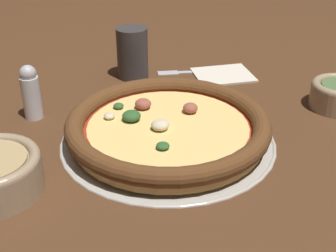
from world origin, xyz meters
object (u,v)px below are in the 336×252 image
pizza (168,127)px  napkin (223,74)px  pizza_tray (168,139)px  fork (190,72)px  drinking_cup (132,53)px  pepper_shaker (31,92)px

pizza → napkin: 0.30m
pizza_tray → fork: bearing=97.4°
pizza_tray → fork: 0.30m
pizza_tray → drinking_cup: drinking_cup is taller
drinking_cup → fork: size_ratio=0.68×
napkin → pepper_shaker: pepper_shaker is taller
fork → pepper_shaker: 0.37m
napkin → pepper_shaker: (-0.29, -0.29, 0.05)m
pizza_tray → drinking_cup: bearing=122.2°
fork → drinking_cup: bearing=4.0°
drinking_cup → pepper_shaker: (-0.11, -0.23, -0.00)m
pizza_tray → pepper_shaker: 0.26m
drinking_cup → fork: (0.11, 0.06, -0.05)m
pizza → drinking_cup: size_ratio=3.10×
drinking_cup → napkin: 0.20m
pizza → pepper_shaker: (-0.26, 0.01, 0.02)m
napkin → pepper_shaker: size_ratio=1.56×
fork → pizza: bearing=73.8°
drinking_cup → pepper_shaker: drinking_cup is taller
pizza → fork: bearing=97.3°
napkin → drinking_cup: bearing=-161.9°
pizza → fork: pizza is taller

